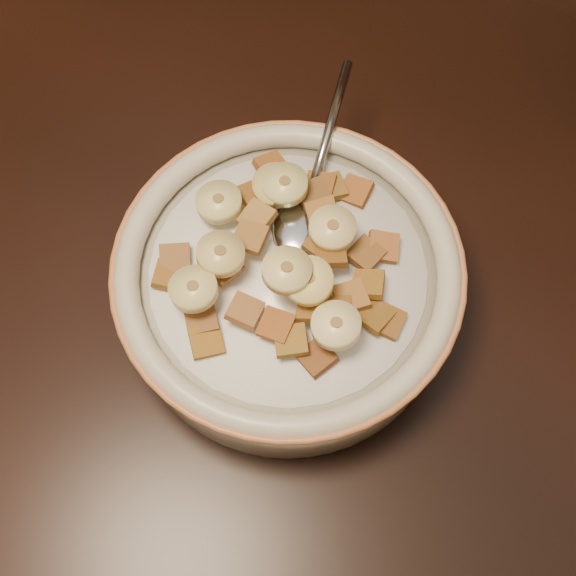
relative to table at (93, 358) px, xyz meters
The scene contains 44 objects.
floor 0.78m from the table, ahead, with size 4.00×4.50×0.10m, color #422816.
table is the anchor object (origin of this frame).
chair 0.55m from the table, 90.87° to the left, with size 0.45×0.45×1.01m, color black.
cereal_bowl 0.15m from the table, 43.38° to the left, with size 0.22×0.22×0.05m, color #ABA390.
milk 0.16m from the table, 43.38° to the left, with size 0.19×0.19×0.00m, color white.
spoon 0.18m from the table, 54.23° to the left, with size 0.04×0.05×0.01m, color gray.
cereal_square_0 0.23m from the table, 56.62° to the left, with size 0.02×0.02×0.01m, color brown.
cereal_square_1 0.19m from the table, 45.57° to the left, with size 0.02×0.02×0.01m, color brown.
cereal_square_2 0.22m from the table, 29.34° to the left, with size 0.02×0.02×0.01m, color brown.
cereal_square_3 0.13m from the table, 49.68° to the left, with size 0.02×0.02×0.01m, color brown.
cereal_square_4 0.17m from the table, 67.18° to the left, with size 0.02×0.02×0.01m, color brown.
cereal_square_5 0.20m from the table, 42.90° to the left, with size 0.02×0.02×0.01m, color brown.
cereal_square_6 0.17m from the table, 59.37° to the left, with size 0.02×0.02×0.01m, color brown.
cereal_square_7 0.16m from the table, 53.53° to the left, with size 0.02×0.02×0.01m, color brown.
cereal_square_8 0.18m from the table, 30.92° to the left, with size 0.02×0.02×0.01m, color olive.
cereal_square_9 0.22m from the table, 42.68° to the left, with size 0.02×0.02×0.01m, color brown.
cereal_square_10 0.23m from the table, 43.56° to the left, with size 0.02×0.02×0.01m, color #965A2A.
cereal_square_11 0.21m from the table, 59.41° to the left, with size 0.02×0.02×0.01m, color brown.
cereal_square_12 0.21m from the table, 30.09° to the left, with size 0.02×0.02×0.01m, color brown.
cereal_square_13 0.14m from the table, 48.02° to the left, with size 0.02×0.02×0.01m, color #975B30.
cereal_square_14 0.21m from the table, 35.99° to the left, with size 0.02×0.02×0.01m, color olive.
cereal_square_15 0.19m from the table, 70.73° to the left, with size 0.02×0.02×0.01m, color brown.
cereal_square_16 0.20m from the table, 53.00° to the left, with size 0.02×0.02×0.01m, color brown.
cereal_square_17 0.11m from the table, 61.28° to the left, with size 0.02×0.02×0.01m, color brown.
cereal_square_18 0.20m from the table, 33.41° to the left, with size 0.02×0.02×0.01m, color brown.
cereal_square_19 0.16m from the table, 26.23° to the left, with size 0.02×0.02×0.01m, color brown.
cereal_square_20 0.20m from the table, 58.89° to the left, with size 0.02×0.02×0.01m, color brown.
cereal_square_21 0.19m from the table, 29.96° to the left, with size 0.02×0.02×0.01m, color brown.
cereal_square_22 0.12m from the table, 19.69° to the left, with size 0.02×0.02×0.01m, color brown.
cereal_square_23 0.11m from the table, 54.35° to the left, with size 0.02×0.02×0.01m, color brown.
cereal_square_24 0.18m from the table, 20.36° to the left, with size 0.02×0.02×0.01m, color brown.
cereal_square_25 0.21m from the table, 60.35° to the left, with size 0.02×0.02×0.01m, color brown.
cereal_square_26 0.14m from the table, 30.59° to the left, with size 0.02×0.02×0.01m, color brown.
cereal_square_27 0.12m from the table, 28.35° to the left, with size 0.02×0.02×0.01m, color #8F5C2E.
cereal_square_28 0.17m from the table, 22.66° to the left, with size 0.02×0.02×0.01m, color #8D621B.
banana_slice_0 0.15m from the table, 69.11° to the left, with size 0.03×0.03×0.01m, color #C8BC7D.
banana_slice_1 0.15m from the table, 49.17° to the left, with size 0.03×0.03×0.01m, color #CFC173.
banana_slice_2 0.13m from the table, 37.91° to the left, with size 0.03×0.03×0.01m, color #EADD88.
banana_slice_3 0.19m from the table, 63.93° to the left, with size 0.03×0.03×0.01m, color #D1C66B.
banana_slice_4 0.19m from the table, 34.90° to the left, with size 0.03×0.03×0.01m, color #FDED7C.
banana_slice_5 0.20m from the table, 25.46° to the left, with size 0.03×0.03×0.01m, color #FFE6A0.
banana_slice_6 0.21m from the table, 47.36° to the left, with size 0.03×0.03×0.01m, color #CDBC83.
banana_slice_7 0.19m from the table, 62.21° to the left, with size 0.03×0.03×0.01m, color #C7C181.
banana_slice_8 0.18m from the table, 37.16° to the left, with size 0.03×0.03×0.01m, color #D9C96E.
Camera 1 is at (0.22, -0.10, 1.28)m, focal length 50.00 mm.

